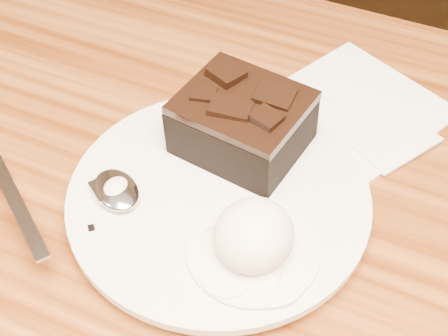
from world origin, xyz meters
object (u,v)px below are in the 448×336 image
at_px(napkin, 355,106).
at_px(ice_cream_scoop, 254,235).
at_px(brownie, 242,125).
at_px(spoon, 117,191).
at_px(plate, 219,201).

bearing_deg(napkin, ice_cream_scoop, -94.92).
relative_size(brownie, spoon, 0.52).
xyz_separation_m(plate, spoon, (-0.07, -0.04, 0.02)).
bearing_deg(plate, ice_cream_scoop, -40.87).
height_order(brownie, ice_cream_scoop, brownie).
relative_size(plate, napkin, 1.69).
bearing_deg(brownie, spoon, -125.40).
xyz_separation_m(brownie, ice_cream_scoop, (0.05, -0.10, -0.00)).
distance_m(brownie, ice_cream_scoop, 0.11).
bearing_deg(brownie, plate, -84.60).
relative_size(brownie, ice_cream_scoop, 1.60).
height_order(plate, ice_cream_scoop, ice_cream_scoop).
bearing_deg(ice_cream_scoop, napkin, 85.08).
relative_size(spoon, napkin, 1.31).
distance_m(ice_cream_scoop, spoon, 0.12).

